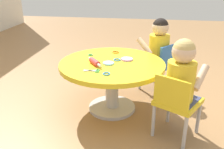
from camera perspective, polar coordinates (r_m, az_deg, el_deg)
name	(u,v)px	position (r m, az deg, el deg)	size (l,w,h in m)	color
ground_plane	(112,108)	(2.43, 0.00, -7.75)	(10.00, 10.00, 0.00)	#9E7247
craft_table	(112,73)	(2.27, 0.00, 0.32)	(0.94, 0.94, 0.47)	silver
child_chair_left	(176,102)	(1.96, 14.44, -6.16)	(0.41, 0.41, 0.54)	#B7B7BC
seated_child_left	(182,73)	(1.90, 15.61, 0.33)	(0.43, 0.40, 0.51)	#3F4772
child_chair_right	(160,64)	(2.71, 10.96, 2.29)	(0.42, 0.42, 0.54)	#B7B7BC
seated_child_right	(159,43)	(2.67, 10.64, 7.08)	(0.43, 0.44, 0.51)	#3F4772
rolling_pin	(95,62)	(2.17, -3.99, 2.89)	(0.20, 0.15, 0.05)	#D83F3F
craft_scissors	(94,71)	(2.03, -4.12, 0.85)	(0.08, 0.14, 0.01)	silver
playdough_blob_0	(108,63)	(2.19, -0.82, 2.61)	(0.10, 0.10, 0.01)	#8CCCF2
playdough_blob_1	(127,59)	(2.29, 3.42, 3.51)	(0.11, 0.11, 0.02)	#CC99E5
cookie_cutter_0	(116,52)	(2.50, 0.81, 5.14)	(0.07, 0.07, 0.01)	orange
cookie_cutter_1	(90,55)	(2.42, -4.95, 4.48)	(0.05, 0.05, 0.01)	#4CB259
cookie_cutter_2	(117,60)	(2.28, 1.15, 3.40)	(0.07, 0.07, 0.01)	#3F99D8
cookie_cutter_3	(106,74)	(1.96, -1.31, 0.18)	(0.06, 0.06, 0.01)	#3F99D8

